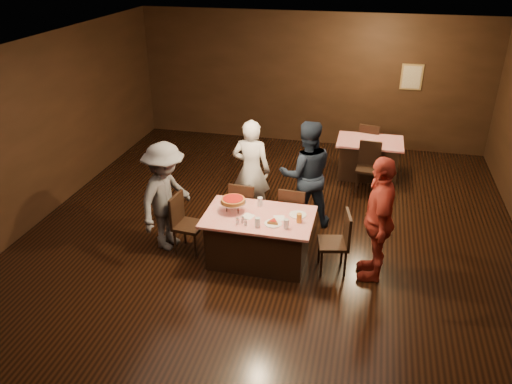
{
  "coord_description": "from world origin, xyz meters",
  "views": [
    {
      "loc": [
        1.38,
        -6.33,
        4.37
      ],
      "look_at": [
        -0.15,
        0.14,
        1.0
      ],
      "focal_mm": 35.0,
      "sensor_mm": 36.0,
      "label": 1
    }
  ],
  "objects_px": {
    "pizza_stand": "(233,200)",
    "glass_front_right": "(286,224)",
    "chair_back_near": "(368,168)",
    "chair_back_far": "(370,144)",
    "chair_far_left": "(245,207)",
    "glass_front_left": "(258,222)",
    "diner_red_shirt": "(378,219)",
    "plate_empty": "(298,215)",
    "diner_white_jacket": "(251,170)",
    "diner_grey_knit": "(166,197)",
    "glass_amber": "(299,218)",
    "main_table": "(259,238)",
    "chair_end_right": "(333,242)",
    "back_table": "(368,158)",
    "glass_back": "(260,202)",
    "chair_end_left": "(189,224)",
    "diner_navy_hoodie": "(306,174)",
    "chair_far_right": "(294,212)"
  },
  "relations": [
    {
      "from": "chair_end_right",
      "to": "chair_back_near",
      "type": "bearing_deg",
      "value": 160.03
    },
    {
      "from": "diner_white_jacket",
      "to": "back_table",
      "type": "bearing_deg",
      "value": -130.45
    },
    {
      "from": "chair_back_far",
      "to": "diner_grey_knit",
      "type": "relative_size",
      "value": 0.54
    },
    {
      "from": "main_table",
      "to": "glass_back",
      "type": "bearing_deg",
      "value": 99.46
    },
    {
      "from": "glass_back",
      "to": "glass_front_right",
      "type": "bearing_deg",
      "value": -47.73
    },
    {
      "from": "main_table",
      "to": "chair_back_far",
      "type": "distance_m",
      "value": 4.35
    },
    {
      "from": "diner_navy_hoodie",
      "to": "glass_front_right",
      "type": "height_order",
      "value": "diner_navy_hoodie"
    },
    {
      "from": "chair_end_left",
      "to": "diner_navy_hoodie",
      "type": "distance_m",
      "value": 2.09
    },
    {
      "from": "diner_red_shirt",
      "to": "plate_empty",
      "type": "xyz_separation_m",
      "value": [
        -1.14,
        0.13,
        -0.15
      ]
    },
    {
      "from": "chair_far_right",
      "to": "chair_back_near",
      "type": "distance_m",
      "value": 2.31
    },
    {
      "from": "plate_empty",
      "to": "glass_back",
      "type": "relative_size",
      "value": 1.79
    },
    {
      "from": "diner_white_jacket",
      "to": "diner_navy_hoodie",
      "type": "distance_m",
      "value": 0.93
    },
    {
      "from": "diner_red_shirt",
      "to": "plate_empty",
      "type": "bearing_deg",
      "value": -100.03
    },
    {
      "from": "back_table",
      "to": "chair_end_right",
      "type": "relative_size",
      "value": 1.37
    },
    {
      "from": "back_table",
      "to": "glass_front_left",
      "type": "xyz_separation_m",
      "value": [
        -1.44,
        -3.79,
        0.46
      ]
    },
    {
      "from": "chair_back_near",
      "to": "chair_back_far",
      "type": "height_order",
      "value": "same"
    },
    {
      "from": "chair_far_left",
      "to": "pizza_stand",
      "type": "height_order",
      "value": "pizza_stand"
    },
    {
      "from": "chair_far_right",
      "to": "glass_front_right",
      "type": "bearing_deg",
      "value": 96.47
    },
    {
      "from": "pizza_stand",
      "to": "plate_empty",
      "type": "relative_size",
      "value": 1.52
    },
    {
      "from": "diner_navy_hoodie",
      "to": "pizza_stand",
      "type": "height_order",
      "value": "diner_navy_hoodie"
    },
    {
      "from": "chair_end_right",
      "to": "diner_grey_knit",
      "type": "xyz_separation_m",
      "value": [
        -2.57,
        0.07,
        0.4
      ]
    },
    {
      "from": "back_table",
      "to": "diner_white_jacket",
      "type": "relative_size",
      "value": 0.73
    },
    {
      "from": "glass_front_left",
      "to": "glass_amber",
      "type": "distance_m",
      "value": 0.6
    },
    {
      "from": "chair_far_left",
      "to": "chair_back_near",
      "type": "relative_size",
      "value": 1.0
    },
    {
      "from": "chair_end_left",
      "to": "glass_back",
      "type": "bearing_deg",
      "value": -68.59
    },
    {
      "from": "diner_white_jacket",
      "to": "glass_front_right",
      "type": "xyz_separation_m",
      "value": [
        0.88,
        -1.53,
        -0.05
      ]
    },
    {
      "from": "glass_amber",
      "to": "pizza_stand",
      "type": "bearing_deg",
      "value": 174.29
    },
    {
      "from": "chair_back_near",
      "to": "glass_front_right",
      "type": "height_order",
      "value": "chair_back_near"
    },
    {
      "from": "chair_back_far",
      "to": "diner_grey_knit",
      "type": "bearing_deg",
      "value": 65.14
    },
    {
      "from": "chair_back_near",
      "to": "back_table",
      "type": "bearing_deg",
      "value": 94.05
    },
    {
      "from": "chair_far_left",
      "to": "glass_amber",
      "type": "bearing_deg",
      "value": 145.75
    },
    {
      "from": "diner_white_jacket",
      "to": "plate_empty",
      "type": "distance_m",
      "value": 1.5
    },
    {
      "from": "diner_grey_knit",
      "to": "glass_amber",
      "type": "distance_m",
      "value": 2.07
    },
    {
      "from": "chair_far_right",
      "to": "glass_back",
      "type": "height_order",
      "value": "chair_far_right"
    },
    {
      "from": "chair_back_far",
      "to": "plate_empty",
      "type": "bearing_deg",
      "value": 88.09
    },
    {
      "from": "diner_navy_hoodie",
      "to": "chair_back_far",
      "type": "bearing_deg",
      "value": -127.03
    },
    {
      "from": "chair_far_left",
      "to": "diner_navy_hoodie",
      "type": "height_order",
      "value": "diner_navy_hoodie"
    },
    {
      "from": "back_table",
      "to": "glass_back",
      "type": "xyz_separation_m",
      "value": [
        -1.54,
        -3.19,
        0.46
      ]
    },
    {
      "from": "chair_back_near",
      "to": "glass_back",
      "type": "xyz_separation_m",
      "value": [
        -1.54,
        -2.49,
        0.37
      ]
    },
    {
      "from": "diner_red_shirt",
      "to": "pizza_stand",
      "type": "relative_size",
      "value": 4.89
    },
    {
      "from": "glass_front_left",
      "to": "chair_end_left",
      "type": "bearing_deg",
      "value": 165.38
    },
    {
      "from": "main_table",
      "to": "glass_amber",
      "type": "bearing_deg",
      "value": -4.76
    },
    {
      "from": "diner_red_shirt",
      "to": "glass_front_left",
      "type": "height_order",
      "value": "diner_red_shirt"
    },
    {
      "from": "diner_white_jacket",
      "to": "plate_empty",
      "type": "bearing_deg",
      "value": 131.44
    },
    {
      "from": "back_table",
      "to": "diner_navy_hoodie",
      "type": "xyz_separation_m",
      "value": [
        -0.99,
        -2.23,
        0.54
      ]
    },
    {
      "from": "chair_far_right",
      "to": "diner_navy_hoodie",
      "type": "xyz_separation_m",
      "value": [
        0.11,
        0.51,
        0.45
      ]
    },
    {
      "from": "chair_far_left",
      "to": "glass_front_left",
      "type": "relative_size",
      "value": 6.79
    },
    {
      "from": "diner_grey_knit",
      "to": "main_table",
      "type": "bearing_deg",
      "value": -81.01
    },
    {
      "from": "glass_front_left",
      "to": "glass_back",
      "type": "height_order",
      "value": "same"
    },
    {
      "from": "pizza_stand",
      "to": "glass_front_right",
      "type": "bearing_deg",
      "value": -19.44
    }
  ]
}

